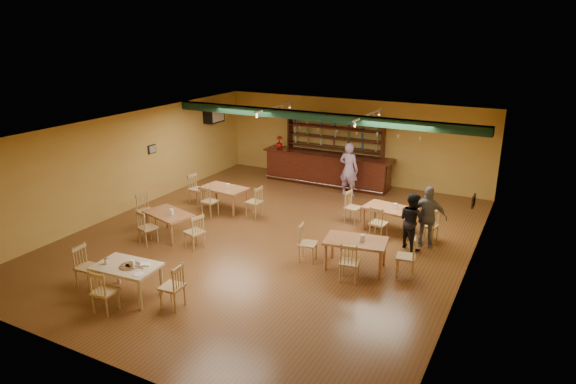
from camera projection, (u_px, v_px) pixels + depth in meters
The scene contains 23 objects.
floor at pixel (272, 237), 13.67m from camera, with size 12.00×12.00×0.00m, color brown.
ceiling_beam at pixel (317, 117), 15.13m from camera, with size 10.00×0.30×0.25m, color black.
track_rail_left at pixel (274, 107), 16.40m from camera, with size 0.05×2.50×0.05m, color silver.
track_rail_right at pixel (368, 115), 14.99m from camera, with size 0.05×2.50×0.05m, color silver.
ac_unit at pixel (214, 115), 18.58m from camera, with size 0.34×0.70×0.48m, color silver.
picture_left at pixel (152, 149), 16.17m from camera, with size 0.04×0.34×0.28m, color black.
picture_right at pixel (474, 201), 11.37m from camera, with size 0.04×0.34×0.28m, color black.
bar_counter at pixel (327, 169), 18.10m from camera, with size 4.80×0.85×1.13m, color #36120A.
back_bar_hutch at pixel (334, 150), 18.45m from camera, with size 3.72×0.40×2.28m, color #36120A.
poinsettia at pixel (279, 142), 18.71m from camera, with size 0.25×0.25×0.45m, color #AB0F10.
dining_table_a at pixel (224, 198), 15.68m from camera, with size 1.41×0.85×0.71m, color #975B35.
dining_table_b at pixel (389, 219), 13.98m from camera, with size 1.40×0.84×0.70m, color #975B35.
dining_table_c at pixel (169, 225), 13.64m from camera, with size 1.36×0.82×0.68m, color #975B35.
dining_table_d at pixel (355, 254), 11.85m from camera, with size 1.43×0.86×0.71m, color #975B35.
near_table at pixel (128, 281), 10.61m from camera, with size 1.33×0.85×0.71m, color tan.
pizza_tray at pixel (130, 266), 10.45m from camera, with size 0.40×0.40×0.01m, color silver.
parmesan_shaker at pixel (106, 261), 10.55m from camera, with size 0.07×0.07×0.11m, color #EAE5C6.
napkin_stack at pixel (145, 264), 10.50m from camera, with size 0.20×0.15×0.03m, color white.
pizza_server at pixel (137, 266), 10.42m from camera, with size 0.32×0.09×0.00m, color silver.
side_plate at pixel (139, 274), 10.10m from camera, with size 0.22×0.22×0.01m, color white.
patron_bar at pixel (349, 169), 16.80m from camera, with size 0.66×0.44×1.82m, color #86499F.
patron_right_a at pixel (412, 221), 12.83m from camera, with size 0.72×0.56×1.49m, color black.
patron_right_b at pixel (428, 217), 12.86m from camera, with size 0.96×0.40×1.63m, color slate.
Camera 1 is at (6.23, -10.96, 5.46)m, focal length 31.42 mm.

